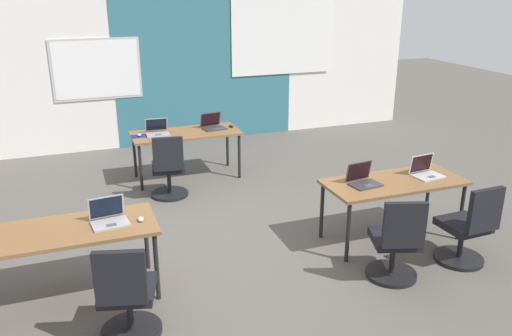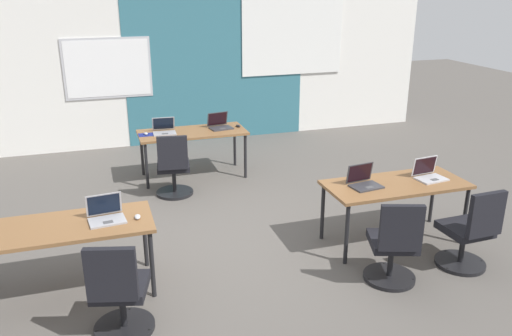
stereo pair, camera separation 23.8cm
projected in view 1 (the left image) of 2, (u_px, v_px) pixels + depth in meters
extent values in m
plane|color=#56514C|center=(231.00, 240.00, 6.06)|extent=(24.00, 24.00, 0.00)
cube|color=silver|center=(159.00, 67.00, 9.29)|extent=(10.00, 0.20, 2.80)
cube|color=#336B7A|center=(206.00, 65.00, 9.48)|extent=(3.32, 0.01, 2.80)
cube|color=#B7B7BC|center=(97.00, 69.00, 8.83)|extent=(1.48, 0.02, 1.04)
cube|color=white|center=(97.00, 69.00, 8.83)|extent=(1.40, 0.02, 0.96)
cube|color=white|center=(282.00, 34.00, 9.77)|extent=(2.00, 0.02, 1.49)
cube|color=brown|center=(67.00, 231.00, 4.72)|extent=(1.60, 0.70, 0.04)
cylinder|color=black|center=(157.00, 267.00, 4.82)|extent=(0.04, 0.04, 0.68)
cylinder|color=black|center=(146.00, 239.00, 5.35)|extent=(0.04, 0.04, 0.68)
cube|color=brown|center=(394.00, 182.00, 5.86)|extent=(1.60, 0.70, 0.04)
cylinder|color=black|center=(348.00, 233.00, 5.48)|extent=(0.04, 0.04, 0.68)
cylinder|color=black|center=(461.00, 212.00, 5.96)|extent=(0.04, 0.04, 0.68)
cylinder|color=black|center=(322.00, 210.00, 6.01)|extent=(0.04, 0.04, 0.68)
cylinder|color=black|center=(428.00, 193.00, 6.49)|extent=(0.04, 0.04, 0.68)
cube|color=brown|center=(186.00, 133.00, 7.76)|extent=(1.60, 0.70, 0.04)
cylinder|color=black|center=(141.00, 168.00, 7.38)|extent=(0.04, 0.04, 0.68)
cylinder|color=black|center=(239.00, 157.00, 7.86)|extent=(0.04, 0.04, 0.68)
cylinder|color=black|center=(135.00, 156.00, 7.91)|extent=(0.04, 0.04, 0.68)
cylinder|color=black|center=(227.00, 146.00, 8.39)|extent=(0.04, 0.04, 0.68)
cube|color=#333338|center=(366.00, 185.00, 5.72)|extent=(0.36, 0.27, 0.02)
cube|color=#4C4C4F|center=(369.00, 185.00, 5.67)|extent=(0.10, 0.07, 0.00)
cube|color=#333338|center=(359.00, 171.00, 5.79)|extent=(0.33, 0.09, 0.22)
cube|color=black|center=(359.00, 171.00, 5.78)|extent=(0.30, 0.07, 0.19)
cylinder|color=black|center=(391.00, 274.00, 5.31)|extent=(0.52, 0.52, 0.04)
cylinder|color=black|center=(393.00, 257.00, 5.25)|extent=(0.06, 0.06, 0.34)
cube|color=black|center=(394.00, 239.00, 5.18)|extent=(0.56, 0.56, 0.08)
cube|color=black|center=(405.00, 225.00, 4.85)|extent=(0.40, 0.18, 0.46)
sphere|color=black|center=(385.00, 262.00, 5.53)|extent=(0.04, 0.04, 0.04)
sphere|color=black|center=(415.00, 277.00, 5.25)|extent=(0.04, 0.04, 0.04)
sphere|color=black|center=(371.00, 278.00, 5.24)|extent=(0.04, 0.04, 0.04)
cube|color=#9E9EA3|center=(158.00, 135.00, 7.60)|extent=(0.34, 0.25, 0.02)
cube|color=#4C4C4F|center=(158.00, 135.00, 7.55)|extent=(0.09, 0.07, 0.00)
cube|color=#9E9EA3|center=(156.00, 125.00, 7.70)|extent=(0.34, 0.11, 0.21)
cube|color=black|center=(156.00, 125.00, 7.69)|extent=(0.30, 0.09, 0.18)
cube|color=navy|center=(139.00, 136.00, 7.54)|extent=(0.22, 0.19, 0.00)
ellipsoid|color=#B2B2B7|center=(139.00, 135.00, 7.54)|extent=(0.06, 0.10, 0.03)
cylinder|color=black|center=(170.00, 194.00, 7.31)|extent=(0.52, 0.52, 0.04)
cylinder|color=black|center=(169.00, 181.00, 7.25)|extent=(0.06, 0.06, 0.34)
cube|color=black|center=(168.00, 167.00, 7.18)|extent=(0.50, 0.50, 0.08)
cube|color=black|center=(168.00, 154.00, 6.86)|extent=(0.40, 0.12, 0.46)
sphere|color=black|center=(169.00, 188.00, 7.53)|extent=(0.04, 0.04, 0.04)
sphere|color=black|center=(186.00, 194.00, 7.29)|extent=(0.04, 0.04, 0.04)
sphere|color=black|center=(154.00, 197.00, 7.20)|extent=(0.04, 0.04, 0.04)
cube|color=#9E9EA3|center=(110.00, 224.00, 4.79)|extent=(0.35, 0.27, 0.02)
cube|color=#4C4C4F|center=(111.00, 225.00, 4.75)|extent=(0.10, 0.07, 0.00)
cube|color=#9E9EA3|center=(106.00, 207.00, 4.86)|extent=(0.33, 0.08, 0.22)
cube|color=black|center=(106.00, 207.00, 4.86)|extent=(0.30, 0.06, 0.19)
ellipsoid|color=#B2B2B7|center=(141.00, 219.00, 4.87)|extent=(0.07, 0.11, 0.03)
cylinder|color=black|center=(132.00, 330.00, 4.45)|extent=(0.52, 0.52, 0.04)
cylinder|color=black|center=(130.00, 312.00, 4.38)|extent=(0.06, 0.06, 0.34)
cube|color=black|center=(128.00, 290.00, 4.31)|extent=(0.54, 0.54, 0.08)
cube|color=black|center=(120.00, 278.00, 3.99)|extent=(0.40, 0.16, 0.46)
sphere|color=black|center=(135.00, 314.00, 4.67)|extent=(0.04, 0.04, 0.04)
sphere|color=black|center=(157.00, 334.00, 4.40)|extent=(0.04, 0.04, 0.04)
cube|color=#333338|center=(215.00, 129.00, 7.90)|extent=(0.36, 0.28, 0.02)
cube|color=#4C4C4F|center=(216.00, 129.00, 7.86)|extent=(0.10, 0.07, 0.00)
cube|color=#333338|center=(210.00, 119.00, 7.98)|extent=(0.33, 0.11, 0.22)
cube|color=black|center=(211.00, 119.00, 7.97)|extent=(0.30, 0.10, 0.19)
ellipsoid|color=black|center=(231.00, 126.00, 8.01)|extent=(0.08, 0.11, 0.03)
cube|color=#B7B7BC|center=(428.00, 176.00, 5.97)|extent=(0.35, 0.27, 0.02)
cube|color=#4C4C4F|center=(432.00, 177.00, 5.92)|extent=(0.10, 0.07, 0.00)
cube|color=#B7B7BC|center=(421.00, 163.00, 6.04)|extent=(0.33, 0.08, 0.22)
cube|color=black|center=(422.00, 163.00, 6.03)|extent=(0.30, 0.07, 0.19)
cylinder|color=black|center=(458.00, 258.00, 5.61)|extent=(0.52, 0.52, 0.04)
cylinder|color=black|center=(461.00, 243.00, 5.54)|extent=(0.06, 0.06, 0.34)
cube|color=black|center=(463.00, 225.00, 5.47)|extent=(0.46, 0.46, 0.08)
cube|color=black|center=(485.00, 210.00, 5.17)|extent=(0.40, 0.07, 0.46)
sphere|color=black|center=(443.00, 248.00, 5.81)|extent=(0.04, 0.04, 0.04)
sphere|color=black|center=(479.00, 257.00, 5.63)|extent=(0.04, 0.04, 0.04)
sphere|color=black|center=(447.00, 265.00, 5.47)|extent=(0.04, 0.04, 0.04)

